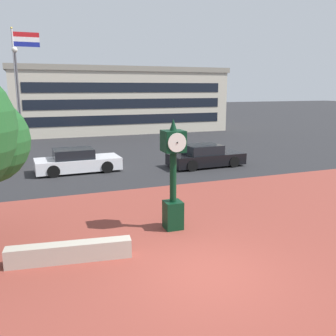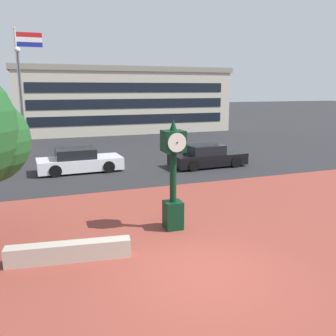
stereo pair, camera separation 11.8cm
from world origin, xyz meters
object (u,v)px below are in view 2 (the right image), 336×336
(flagpole_primary, at_px, (22,81))
(civic_building, at_px, (118,99))
(street_clock, at_px, (173,176))
(street_lamp_post, at_px, (21,92))
(car_street_near, at_px, (79,161))
(car_street_mid, at_px, (207,157))

(flagpole_primary, bearing_deg, civic_building, 54.76)
(street_clock, distance_m, civic_building, 30.42)
(street_lamp_post, bearing_deg, street_clock, -73.42)
(street_clock, bearing_deg, flagpole_primary, 106.96)
(street_clock, bearing_deg, car_street_near, 102.49)
(car_street_near, height_order, civic_building, civic_building)
(street_clock, relative_size, flagpole_primary, 0.43)
(car_street_near, xyz_separation_m, street_lamp_post, (-2.75, 5.75, 3.67))
(street_clock, height_order, car_street_near, street_clock)
(street_clock, distance_m, street_lamp_post, 16.13)
(car_street_mid, bearing_deg, civic_building, 178.37)
(street_lamp_post, bearing_deg, car_street_mid, -35.16)
(car_street_near, relative_size, civic_building, 0.21)
(car_street_mid, distance_m, civic_building, 21.80)
(street_clock, height_order, flagpole_primary, flagpole_primary)
(car_street_mid, distance_m, street_lamp_post, 12.63)
(flagpole_primary, height_order, street_lamp_post, flagpole_primary)
(car_street_near, height_order, street_lamp_post, street_lamp_post)
(street_lamp_post, bearing_deg, car_street_near, -64.47)
(street_clock, distance_m, car_street_near, 9.76)
(civic_building, xyz_separation_m, street_lamp_post, (-9.66, -14.67, 0.97))
(car_street_mid, bearing_deg, street_lamp_post, -127.36)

